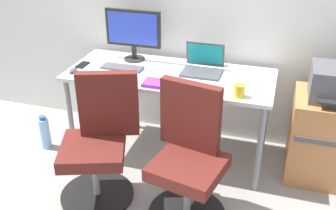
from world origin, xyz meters
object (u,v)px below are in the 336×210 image
object	(u,v)px
water_bottle_on_floor	(45,133)
coffee_mug	(239,91)
desktop_monitor	(133,31)
side_cabinet	(326,138)
office_chair_right	(188,161)
open_laptop	(203,65)
office_chair_left	(99,145)

from	to	relation	value
water_bottle_on_floor	coffee_mug	distance (m)	1.78
desktop_monitor	side_cabinet	bearing A→B (deg)	-5.40
office_chair_right	water_bottle_on_floor	distance (m)	1.49
open_laptop	desktop_monitor	bearing A→B (deg)	171.60
side_cabinet	coffee_mug	world-z (taller)	coffee_mug
desktop_monitor	open_laptop	bearing A→B (deg)	-8.40
office_chair_right	desktop_monitor	xyz separation A→B (m)	(-0.71, 0.87, 0.57)
coffee_mug	office_chair_right	bearing A→B (deg)	-121.46
water_bottle_on_floor	open_laptop	world-z (taller)	open_laptop
water_bottle_on_floor	desktop_monitor	distance (m)	1.19
water_bottle_on_floor	side_cabinet	bearing A→B (deg)	7.44
office_chair_left	open_laptop	bearing A→B (deg)	53.99
side_cabinet	open_laptop	xyz separation A→B (m)	(-1.00, 0.06, 0.46)
office_chair_right	desktop_monitor	size ratio (longest dim) A/B	1.96
office_chair_right	coffee_mug	size ratio (longest dim) A/B	10.22
water_bottle_on_floor	open_laptop	distance (m)	1.51
side_cabinet	coffee_mug	size ratio (longest dim) A/B	7.38
office_chair_right	water_bottle_on_floor	world-z (taller)	office_chair_right
side_cabinet	desktop_monitor	size ratio (longest dim) A/B	1.41
office_chair_right	coffee_mug	xyz separation A→B (m)	(0.25, 0.41, 0.37)
office_chair_right	side_cabinet	distance (m)	1.16
office_chair_right	coffee_mug	bearing A→B (deg)	58.54
side_cabinet	desktop_monitor	world-z (taller)	desktop_monitor
open_laptop	water_bottle_on_floor	bearing A→B (deg)	-164.51
desktop_monitor	open_laptop	distance (m)	0.66
office_chair_left	side_cabinet	distance (m)	1.73
open_laptop	coffee_mug	xyz separation A→B (m)	(0.34, -0.37, -0.01)
open_laptop	office_chair_right	bearing A→B (deg)	-83.41
office_chair_left	coffee_mug	xyz separation A→B (m)	(0.90, 0.41, 0.37)
coffee_mug	side_cabinet	bearing A→B (deg)	24.61
open_laptop	side_cabinet	bearing A→B (deg)	-3.52
open_laptop	office_chair_left	bearing A→B (deg)	-126.01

